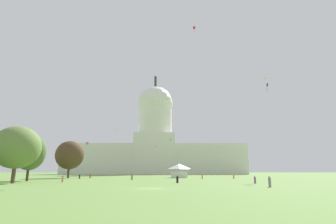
{
  "coord_description": "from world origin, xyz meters",
  "views": [
    {
      "loc": [
        2.01,
        -39.48,
        2.49
      ],
      "look_at": [
        3.58,
        86.33,
        30.65
      ],
      "focal_mm": 28.16,
      "sensor_mm": 36.0,
      "label": 1
    }
  ],
  "objects_px": {
    "person_grey_mid_right": "(270,182)",
    "kite_black_mid": "(267,85)",
    "person_olive_front_left": "(132,177)",
    "kite_pink_low": "(124,159)",
    "tree_west_near": "(17,147)",
    "tree_west_far": "(30,152)",
    "kite_cyan_low": "(218,148)",
    "person_purple_front_right": "(255,180)",
    "kite_white_mid": "(266,79)",
    "person_orange_front_center": "(234,176)",
    "kite_orange_low": "(156,147)",
    "kite_red_high": "(194,28)",
    "capitol_building": "(155,145)",
    "person_black_deep_crowd": "(80,177)",
    "kite_gold_mid": "(117,130)",
    "tree_west_mid": "(70,155)",
    "kite_green_mid": "(171,140)",
    "person_tan_mid_center": "(63,179)",
    "person_red_lawn_far_right": "(90,176)",
    "event_tent": "(179,171)",
    "person_black_near_tree_west": "(177,179)"
  },
  "relations": [
    {
      "from": "kite_gold_mid",
      "to": "person_tan_mid_center",
      "type": "bearing_deg",
      "value": -139.48
    },
    {
      "from": "kite_orange_low",
      "to": "kite_gold_mid",
      "type": "bearing_deg",
      "value": -14.93
    },
    {
      "from": "kite_black_mid",
      "to": "person_olive_front_left",
      "type": "bearing_deg",
      "value": 127.9
    },
    {
      "from": "tree_west_far",
      "to": "person_orange_front_center",
      "type": "bearing_deg",
      "value": 20.54
    },
    {
      "from": "person_purple_front_right",
      "to": "kite_red_high",
      "type": "height_order",
      "value": "kite_red_high"
    },
    {
      "from": "person_purple_front_right",
      "to": "kite_orange_low",
      "type": "distance_m",
      "value": 89.64
    },
    {
      "from": "person_grey_mid_right",
      "to": "kite_green_mid",
      "type": "xyz_separation_m",
      "value": [
        -12.98,
        113.76,
        19.74
      ]
    },
    {
      "from": "kite_black_mid",
      "to": "kite_pink_low",
      "type": "relative_size",
      "value": 1.5
    },
    {
      "from": "capitol_building",
      "to": "person_black_near_tree_west",
      "type": "distance_m",
      "value": 140.79
    },
    {
      "from": "kite_pink_low",
      "to": "kite_cyan_low",
      "type": "bearing_deg",
      "value": 113.23
    },
    {
      "from": "person_black_near_tree_west",
      "to": "person_grey_mid_right",
      "type": "height_order",
      "value": "person_grey_mid_right"
    },
    {
      "from": "person_grey_mid_right",
      "to": "tree_west_near",
      "type": "bearing_deg",
      "value": 82.02
    },
    {
      "from": "tree_west_far",
      "to": "person_black_near_tree_west",
      "type": "bearing_deg",
      "value": -16.45
    },
    {
      "from": "kite_black_mid",
      "to": "person_black_deep_crowd",
      "type": "bearing_deg",
      "value": 116.05
    },
    {
      "from": "person_grey_mid_right",
      "to": "kite_orange_low",
      "type": "distance_m",
      "value": 100.95
    },
    {
      "from": "person_grey_mid_right",
      "to": "kite_pink_low",
      "type": "bearing_deg",
      "value": 26.53
    },
    {
      "from": "person_red_lawn_far_right",
      "to": "kite_cyan_low",
      "type": "bearing_deg",
      "value": -52.01
    },
    {
      "from": "person_tan_mid_center",
      "to": "kite_red_high",
      "type": "xyz_separation_m",
      "value": [
        34.58,
        33.24,
        57.44
      ]
    },
    {
      "from": "person_purple_front_right",
      "to": "kite_black_mid",
      "type": "distance_m",
      "value": 38.88
    },
    {
      "from": "tree_west_near",
      "to": "kite_pink_low",
      "type": "bearing_deg",
      "value": 86.77
    },
    {
      "from": "person_orange_front_center",
      "to": "kite_orange_low",
      "type": "height_order",
      "value": "kite_orange_low"
    },
    {
      "from": "tree_west_near",
      "to": "kite_black_mid",
      "type": "distance_m",
      "value": 70.27
    },
    {
      "from": "person_purple_front_right",
      "to": "kite_white_mid",
      "type": "bearing_deg",
      "value": 55.36
    },
    {
      "from": "kite_green_mid",
      "to": "kite_cyan_low",
      "type": "bearing_deg",
      "value": -128.72
    },
    {
      "from": "person_black_deep_crowd",
      "to": "kite_black_mid",
      "type": "distance_m",
      "value": 66.63
    },
    {
      "from": "person_grey_mid_right",
      "to": "kite_black_mid",
      "type": "distance_m",
      "value": 47.73
    },
    {
      "from": "person_grey_mid_right",
      "to": "tree_west_mid",
      "type": "bearing_deg",
      "value": 51.61
    },
    {
      "from": "person_olive_front_left",
      "to": "person_purple_front_right",
      "type": "bearing_deg",
      "value": -12.02
    },
    {
      "from": "tree_west_far",
      "to": "kite_cyan_low",
      "type": "relative_size",
      "value": 3.39
    },
    {
      "from": "person_purple_front_right",
      "to": "person_grey_mid_right",
      "type": "xyz_separation_m",
      "value": [
        -1.78,
        -12.2,
        0.08
      ]
    },
    {
      "from": "tree_west_far",
      "to": "kite_white_mid",
      "type": "xyz_separation_m",
      "value": [
        67.72,
        13.85,
        24.95
      ]
    },
    {
      "from": "kite_cyan_low",
      "to": "person_purple_front_right",
      "type": "bearing_deg",
      "value": -61.59
    },
    {
      "from": "kite_black_mid",
      "to": "kite_pink_low",
      "type": "xyz_separation_m",
      "value": [
        -57.07,
        86.12,
        -19.15
      ]
    },
    {
      "from": "event_tent",
      "to": "tree_west_far",
      "type": "relative_size",
      "value": 0.55
    },
    {
      "from": "capitol_building",
      "to": "tree_west_far",
      "type": "xyz_separation_m",
      "value": [
        -27.02,
        -127.95,
        -14.25
      ]
    },
    {
      "from": "person_grey_mid_right",
      "to": "kite_pink_low",
      "type": "distance_m",
      "value": 128.85
    },
    {
      "from": "kite_pink_low",
      "to": "tree_west_near",
      "type": "bearing_deg",
      "value": 28.07
    },
    {
      "from": "person_grey_mid_right",
      "to": "kite_pink_low",
      "type": "xyz_separation_m",
      "value": [
        -41.56,
        121.66,
        8.69
      ]
    },
    {
      "from": "tree_west_mid",
      "to": "kite_black_mid",
      "type": "xyz_separation_m",
      "value": [
        65.74,
        -16.59,
        20.66
      ]
    },
    {
      "from": "person_tan_mid_center",
      "to": "tree_west_far",
      "type": "bearing_deg",
      "value": 57.0
    },
    {
      "from": "event_tent",
      "to": "kite_white_mid",
      "type": "height_order",
      "value": "kite_white_mid"
    },
    {
      "from": "kite_green_mid",
      "to": "kite_white_mid",
      "type": "bearing_deg",
      "value": 163.29
    },
    {
      "from": "tree_west_near",
      "to": "kite_green_mid",
      "type": "height_order",
      "value": "kite_green_mid"
    },
    {
      "from": "event_tent",
      "to": "kite_gold_mid",
      "type": "height_order",
      "value": "kite_gold_mid"
    },
    {
      "from": "person_red_lawn_far_right",
      "to": "kite_pink_low",
      "type": "bearing_deg",
      "value": -10.39
    },
    {
      "from": "capitol_building",
      "to": "person_black_deep_crowd",
      "type": "height_order",
      "value": "capitol_building"
    },
    {
      "from": "person_black_deep_crowd",
      "to": "kite_pink_low",
      "type": "xyz_separation_m",
      "value": [
        2.58,
        76.18,
        8.83
      ]
    },
    {
      "from": "person_olive_front_left",
      "to": "person_purple_front_right",
      "type": "xyz_separation_m",
      "value": [
        27.55,
        -21.61,
        -0.08
      ]
    },
    {
      "from": "person_tan_mid_center",
      "to": "kite_red_high",
      "type": "relative_size",
      "value": 0.57
    },
    {
      "from": "person_red_lawn_far_right",
      "to": "person_olive_front_left",
      "type": "bearing_deg",
      "value": -145.66
    }
  ]
}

